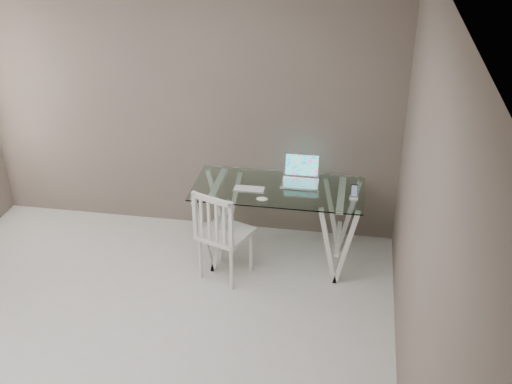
# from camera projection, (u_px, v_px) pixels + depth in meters

# --- Properties ---
(room) EXTENTS (4.50, 4.52, 2.71)m
(room) POSITION_uv_depth(u_px,v_px,m) (78.00, 161.00, 3.85)
(room) COLOR beige
(room) RESTS_ON ground
(desk) EXTENTS (1.50, 0.70, 0.75)m
(desk) POSITION_uv_depth(u_px,v_px,m) (278.00, 223.00, 5.80)
(desk) COLOR silver
(desk) RESTS_ON ground
(chair) EXTENTS (0.52, 0.52, 0.87)m
(chair) POSITION_uv_depth(u_px,v_px,m) (221.00, 232.00, 5.49)
(chair) COLOR silver
(chair) RESTS_ON ground
(laptop) EXTENTS (0.33, 0.30, 0.22)m
(laptop) POSITION_uv_depth(u_px,v_px,m) (301.00, 176.00, 5.73)
(laptop) COLOR silver
(laptop) RESTS_ON desk
(keyboard) EXTENTS (0.28, 0.12, 0.01)m
(keyboard) POSITION_uv_depth(u_px,v_px,m) (249.00, 189.00, 5.61)
(keyboard) COLOR silver
(keyboard) RESTS_ON desk
(mouse) EXTENTS (0.10, 0.06, 0.03)m
(mouse) POSITION_uv_depth(u_px,v_px,m) (262.00, 199.00, 5.42)
(mouse) COLOR white
(mouse) RESTS_ON desk
(phone_dock) EXTENTS (0.07, 0.07, 0.13)m
(phone_dock) POSITION_uv_depth(u_px,v_px,m) (354.00, 195.00, 5.44)
(phone_dock) COLOR white
(phone_dock) RESTS_ON desk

